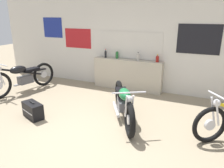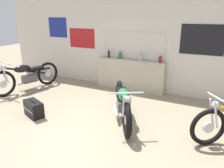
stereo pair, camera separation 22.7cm
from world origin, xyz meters
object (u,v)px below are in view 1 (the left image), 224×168
(bottle_left_center, at_px, (117,55))
(bottle_right_center, at_px, (157,59))
(hard_case_black, at_px, (33,110))
(bottle_center, at_px, (138,57))
(bottle_leftmost, at_px, (106,54))
(motorcycle_green, at_px, (123,102))
(motorcycle_black, at_px, (23,77))

(bottle_left_center, relative_size, bottle_right_center, 1.16)
(hard_case_black, bearing_deg, bottle_center, 60.14)
(bottle_leftmost, xyz_separation_m, motorcycle_green, (1.38, -1.96, -0.63))
(bottle_leftmost, distance_m, hard_case_black, 2.87)
(bottle_right_center, bearing_deg, bottle_center, -177.50)
(bottle_center, bearing_deg, bottle_leftmost, 179.12)
(bottle_left_center, bearing_deg, motorcycle_black, -147.20)
(bottle_right_center, distance_m, motorcycle_black, 3.92)
(motorcycle_black, bearing_deg, motorcycle_green, -8.14)
(bottle_center, height_order, motorcycle_black, bottle_center)
(bottle_left_center, height_order, bottle_center, bottle_left_center)
(bottle_leftmost, distance_m, bottle_right_center, 1.61)
(motorcycle_black, distance_m, hard_case_black, 1.94)
(bottle_left_center, xyz_separation_m, bottle_right_center, (1.24, -0.02, -0.02))
(bottle_center, height_order, bottle_right_center, bottle_center)
(bottle_center, xyz_separation_m, hard_case_black, (-1.54, -2.68, -0.85))
(bottle_leftmost, bearing_deg, bottle_center, -0.88)
(motorcycle_black, xyz_separation_m, hard_case_black, (1.49, -1.21, -0.27))
(bottle_center, bearing_deg, motorcycle_green, -80.46)
(motorcycle_black, distance_m, motorcycle_green, 3.39)
(bottle_leftmost, bearing_deg, bottle_right_center, 0.29)
(bottle_center, bearing_deg, bottle_right_center, 2.50)
(bottle_center, relative_size, motorcycle_black, 0.11)
(bottle_leftmost, bearing_deg, hard_case_black, -100.26)
(bottle_left_center, xyz_separation_m, hard_case_black, (-0.86, -2.72, -0.85))
(bottle_right_center, distance_m, motorcycle_green, 2.08)
(motorcycle_black, bearing_deg, bottle_leftmost, 36.87)
(bottle_center, distance_m, bottle_right_center, 0.56)
(bottle_left_center, distance_m, bottle_center, 0.68)
(bottle_leftmost, height_order, motorcycle_black, bottle_leftmost)
(bottle_center, relative_size, hard_case_black, 0.41)
(bottle_left_center, relative_size, hard_case_black, 0.42)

